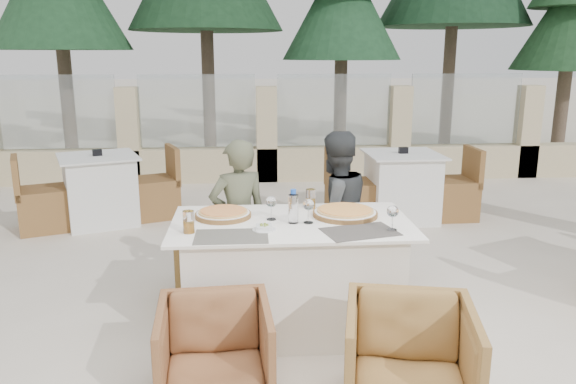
{
  "coord_description": "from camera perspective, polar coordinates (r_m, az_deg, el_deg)",
  "views": [
    {
      "loc": [
        -0.31,
        -3.48,
        1.86
      ],
      "look_at": [
        -0.02,
        0.4,
        0.9
      ],
      "focal_mm": 35.0,
      "sensor_mm": 36.0,
      "label": 1
    }
  ],
  "objects": [
    {
      "name": "ground",
      "position": [
        3.96,
        0.69,
        -14.19
      ],
      "size": [
        80.0,
        80.0,
        0.0
      ],
      "primitive_type": "plane",
      "color": "beige",
      "rests_on": "ground"
    },
    {
      "name": "sand_patch",
      "position": [
        17.58,
        -3.34,
        7.8
      ],
      "size": [
        30.0,
        16.0,
        0.01
      ],
      "primitive_type": "cube",
      "color": "beige",
      "rests_on": "ground"
    },
    {
      "name": "perimeter_wall_far",
      "position": [
        8.35,
        -2.19,
        6.57
      ],
      "size": [
        10.0,
        0.34,
        1.6
      ],
      "primitive_type": null,
      "color": "beige",
      "rests_on": "ground"
    },
    {
      "name": "pine_far_left",
      "position": [
        10.99,
        -22.3,
        17.54
      ],
      "size": [
        2.42,
        2.42,
        5.5
      ],
      "primitive_type": "cone",
      "color": "#1F4928",
      "rests_on": "ground"
    },
    {
      "name": "pine_centre",
      "position": [
        10.85,
        5.52,
        17.2
      ],
      "size": [
        2.2,
        2.2,
        5.0
      ],
      "primitive_type": "cone",
      "color": "#204C2B",
      "rests_on": "ground"
    },
    {
      "name": "pine_far_right",
      "position": [
        11.55,
        26.76,
        14.39
      ],
      "size": [
        1.98,
        1.98,
        4.5
      ],
      "primitive_type": "cone",
      "color": "#214A27",
      "rests_on": "ground"
    },
    {
      "name": "dining_table",
      "position": [
        3.88,
        0.34,
        -8.47
      ],
      "size": [
        1.6,
        0.9,
        0.77
      ],
      "primitive_type": null,
      "color": "white",
      "rests_on": "ground"
    },
    {
      "name": "placemat_near_left",
      "position": [
        3.47,
        -5.78,
        -4.5
      ],
      "size": [
        0.45,
        0.3,
        0.0
      ],
      "primitive_type": "cube",
      "rotation": [
        0.0,
        0.0,
        -0.01
      ],
      "color": "#615D53",
      "rests_on": "dining_table"
    },
    {
      "name": "placemat_near_right",
      "position": [
        3.57,
        7.32,
        -4.02
      ],
      "size": [
        0.51,
        0.4,
        0.0
      ],
      "primitive_type": "cube",
      "rotation": [
        0.0,
        0.0,
        0.25
      ],
      "color": "#4F4943",
      "rests_on": "dining_table"
    },
    {
      "name": "pizza_left",
      "position": [
        3.87,
        -6.61,
        -2.2
      ],
      "size": [
        0.48,
        0.48,
        0.05
      ],
      "primitive_type": "cylinder",
      "rotation": [
        0.0,
        0.0,
        -0.31
      ],
      "color": "#E0551E",
      "rests_on": "dining_table"
    },
    {
      "name": "pizza_right",
      "position": [
        3.9,
        5.82,
        -2.02
      ],
      "size": [
        0.54,
        0.54,
        0.06
      ],
      "primitive_type": "cylinder",
      "rotation": [
        0.0,
        0.0,
        -0.22
      ],
      "color": "orange",
      "rests_on": "dining_table"
    },
    {
      "name": "water_bottle",
      "position": [
        3.69,
        0.54,
        -1.46
      ],
      "size": [
        0.07,
        0.07,
        0.23
      ],
      "primitive_type": "cylinder",
      "rotation": [
        0.0,
        0.0,
        -0.07
      ],
      "color": "#A2BCD5",
      "rests_on": "dining_table"
    },
    {
      "name": "wine_glass_centre",
      "position": [
        3.77,
        -1.71,
        -1.49
      ],
      "size": [
        0.09,
        0.09,
        0.18
      ],
      "primitive_type": null,
      "rotation": [
        0.0,
        0.0,
        0.19
      ],
      "color": "white",
      "rests_on": "dining_table"
    },
    {
      "name": "wine_glass_near",
      "position": [
        3.7,
        2.09,
        -1.81
      ],
      "size": [
        0.1,
        0.1,
        0.18
      ],
      "primitive_type": null,
      "rotation": [
        0.0,
        0.0,
        -0.4
      ],
      "color": "silver",
      "rests_on": "dining_table"
    },
    {
      "name": "wine_glass_corner",
      "position": [
        3.6,
        10.57,
        -2.46
      ],
      "size": [
        0.09,
        0.09,
        0.18
      ],
      "primitive_type": null,
      "rotation": [
        0.0,
        0.0,
        0.22
      ],
      "color": "white",
      "rests_on": "dining_table"
    },
    {
      "name": "beer_glass_left",
      "position": [
        3.56,
        -10.06,
        -3.01
      ],
      "size": [
        0.08,
        0.08,
        0.14
      ],
      "primitive_type": "cylinder",
      "rotation": [
        0.0,
        0.0,
        0.15
      ],
      "color": "orange",
      "rests_on": "dining_table"
    },
    {
      "name": "beer_glass_right",
      "position": [
        4.06,
        2.32,
        -0.7
      ],
      "size": [
        0.09,
        0.09,
        0.14
      ],
      "primitive_type": "cylinder",
      "rotation": [
        0.0,
        0.0,
        -0.26
      ],
      "color": "orange",
      "rests_on": "dining_table"
    },
    {
      "name": "olive_dish",
      "position": [
        3.57,
        -2.45,
        -3.58
      ],
      "size": [
        0.14,
        0.14,
        0.04
      ],
      "primitive_type": null,
      "rotation": [
        0.0,
        0.0,
        0.37
      ],
      "color": "white",
      "rests_on": "dining_table"
    },
    {
      "name": "armchair_far_left",
      "position": [
        4.4,
        -6.73,
        -7.14
      ],
      "size": [
        0.65,
        0.67,
        0.58
      ],
      "primitive_type": "imported",
      "rotation": [
        0.0,
        0.0,
        3.1
      ],
      "color": "olive",
      "rests_on": "ground"
    },
    {
      "name": "armchair_far_right",
      "position": [
        4.68,
        5.99,
        -5.69
      ],
      "size": [
        0.69,
        0.7,
        0.6
      ],
      "primitive_type": "imported",
      "rotation": [
        0.0,
        0.0,
        3.07
      ],
      "color": "brown",
      "rests_on": "ground"
    },
    {
      "name": "armchair_near_left",
      "position": [
        3.19,
        -7.42,
        -15.95
      ],
      "size": [
        0.64,
        0.66,
        0.56
      ],
      "primitive_type": "imported",
      "rotation": [
        0.0,
        0.0,
        0.06
      ],
      "color": "brown",
      "rests_on": "ground"
    },
    {
      "name": "armchair_near_right",
      "position": [
        3.11,
        12.21,
        -16.48
      ],
      "size": [
        0.78,
        0.8,
        0.61
      ],
      "primitive_type": "imported",
      "rotation": [
        0.0,
        0.0,
        -0.21
      ],
      "color": "olive",
      "rests_on": "ground"
    },
    {
      "name": "diner_left",
      "position": [
        4.31,
        -5.06,
        -2.85
      ],
      "size": [
        0.53,
        0.43,
        1.25
      ],
      "primitive_type": "imported",
      "rotation": [
        0.0,
        0.0,
        3.47
      ],
      "color": "#555840",
      "rests_on": "ground"
    },
    {
      "name": "diner_right",
      "position": [
        4.41,
        4.75,
        -2.16
      ],
      "size": [
        0.77,
        0.71,
        1.29
      ],
      "primitive_type": "imported",
      "rotation": [
        0.0,
        0.0,
        3.57
      ],
      "color": "#383C3E",
      "rests_on": "ground"
    },
    {
      "name": "bg_table_a",
      "position": [
        6.6,
        -18.54,
        0.23
      ],
      "size": [
        1.82,
        1.35,
        0.77
      ],
      "primitive_type": null,
      "rotation": [
        0.0,
        0.0,
        0.36
      ],
      "color": "silver",
      "rests_on": "ground"
    },
    {
      "name": "bg_table_b",
      "position": [
        6.54,
        11.46,
        0.55
      ],
      "size": [
        1.66,
        0.85,
        0.77
      ],
      "primitive_type": null,
      "rotation": [
        0.0,
        0.0,
        0.02
      ],
      "color": "white",
      "rests_on": "ground"
    }
  ]
}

